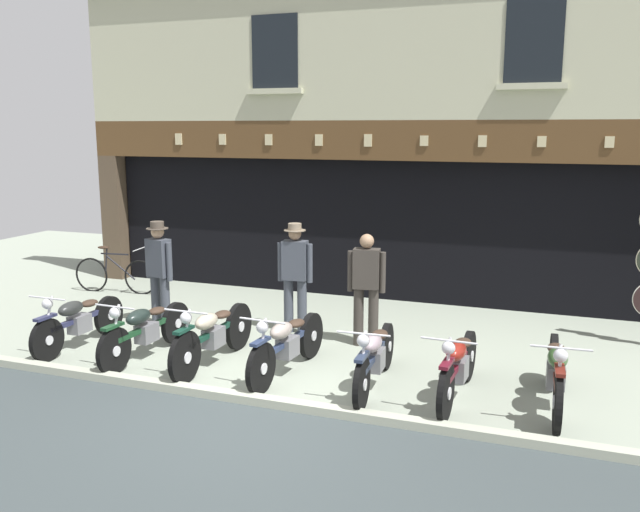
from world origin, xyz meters
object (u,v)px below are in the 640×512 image
at_px(salesman_right, 366,284).
at_px(motorcycle_center_left, 213,334).
at_px(motorcycle_right, 458,365).
at_px(motorcycle_far_left, 78,320).
at_px(advert_board_near, 272,204).
at_px(advert_board_far, 227,199).
at_px(motorcycle_center, 287,344).
at_px(salesman_left, 159,268).
at_px(motorcycle_far_right, 556,372).
at_px(leaning_bicycle, 115,274).
at_px(motorcycle_center_right, 375,356).
at_px(shopkeeper_center, 295,273).
at_px(motorcycle_left, 145,329).

bearing_deg(salesman_right, motorcycle_center_left, 33.74).
bearing_deg(motorcycle_right, motorcycle_far_left, 2.58).
distance_m(advert_board_near, advert_board_far, 0.98).
distance_m(motorcycle_far_left, advert_board_far, 4.56).
relative_size(motorcycle_center, advert_board_near, 1.88).
xyz_separation_m(motorcycle_far_left, salesman_left, (0.51, 1.36, 0.54)).
bearing_deg(motorcycle_far_right, salesman_right, -31.66).
height_order(advert_board_near, leaning_bicycle, advert_board_near).
xyz_separation_m(salesman_left, advert_board_near, (0.64, 2.99, 0.75)).
height_order(motorcycle_far_left, motorcycle_far_right, motorcycle_far_right).
bearing_deg(motorcycle_center_right, leaning_bicycle, -29.46).
height_order(motorcycle_center, motorcycle_center_right, motorcycle_center).
relative_size(motorcycle_far_right, advert_board_far, 2.25).
distance_m(shopkeeper_center, advert_board_far, 3.69).
relative_size(salesman_left, advert_board_far, 1.91).
bearing_deg(salesman_right, motorcycle_left, 22.19).
distance_m(salesman_left, advert_board_near, 3.15).
height_order(motorcycle_center, advert_board_far, advert_board_far).
distance_m(motorcycle_far_right, salesman_left, 6.23).
bearing_deg(salesman_left, motorcycle_center_right, 174.17).
distance_m(motorcycle_center_left, motorcycle_center, 1.08).
height_order(motorcycle_far_right, salesman_right, salesman_right).
distance_m(motorcycle_far_left, motorcycle_center_left, 2.22).
xyz_separation_m(motorcycle_center_left, leaning_bicycle, (-3.79, 2.97, -0.07)).
bearing_deg(motorcycle_far_left, motorcycle_center_right, -179.67).
xyz_separation_m(salesman_left, leaning_bicycle, (-2.09, 1.62, -0.59)).
distance_m(motorcycle_far_left, motorcycle_center, 3.29).
xyz_separation_m(shopkeeper_center, salesman_right, (1.22, -0.24, -0.04)).
bearing_deg(motorcycle_right, motorcycle_left, 3.27).
distance_m(motorcycle_center_left, salesman_left, 2.24).
bearing_deg(motorcycle_left, shopkeeper_center, -126.35).
xyz_separation_m(motorcycle_center_left, advert_board_far, (-2.04, 4.35, 1.32)).
bearing_deg(motorcycle_center, motorcycle_far_left, 4.79).
bearing_deg(salesman_left, motorcycle_right, 177.95).
distance_m(motorcycle_center_right, salesman_right, 1.75).
bearing_deg(motorcycle_center, advert_board_near, -59.41).
bearing_deg(advert_board_near, motorcycle_far_right, -38.16).
bearing_deg(motorcycle_far_left, motorcycle_right, -179.53).
xyz_separation_m(motorcycle_center, salesman_right, (0.63, 1.51, 0.50)).
xyz_separation_m(motorcycle_right, shopkeeper_center, (-2.80, 1.81, 0.54)).
bearing_deg(motorcycle_center, motorcycle_center_left, 5.15).
bearing_deg(advert_board_far, advert_board_near, 0.01).
bearing_deg(motorcycle_right, salesman_left, -12.70).
bearing_deg(motorcycle_far_right, motorcycle_far_left, -2.36).
bearing_deg(salesman_left, motorcycle_far_left, 82.97).
xyz_separation_m(salesman_right, advert_board_far, (-3.74, 2.82, 0.83)).
bearing_deg(motorcycle_right, motorcycle_center_right, 3.19).
distance_m(motorcycle_left, motorcycle_center_left, 1.02).
bearing_deg(motorcycle_far_left, advert_board_near, -104.10).
height_order(motorcycle_left, motorcycle_far_right, motorcycle_far_right).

